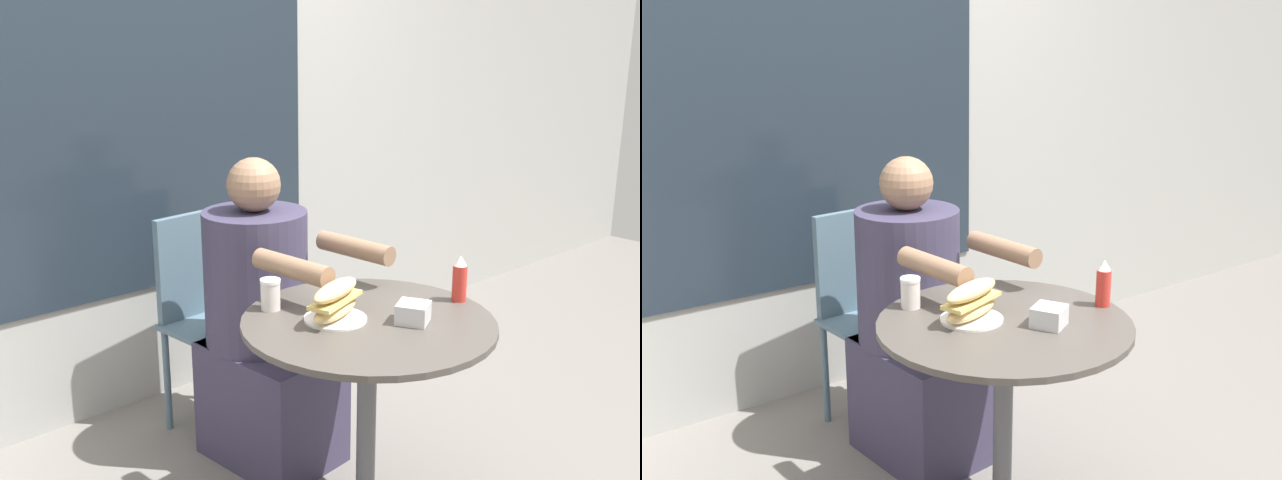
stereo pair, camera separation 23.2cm
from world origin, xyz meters
TOP-DOWN VIEW (x-y plane):
  - storefront_wall at (-0.00, 1.32)m, footprint 8.00×0.09m
  - cafe_table at (0.00, 0.00)m, footprint 0.76×0.76m
  - diner_chair at (0.04, 0.93)m, footprint 0.42×0.42m
  - seated_diner at (0.05, 0.58)m, footprint 0.43×0.70m
  - sandwich_on_plate at (-0.08, 0.06)m, footprint 0.24×0.19m
  - drink_cup at (-0.17, 0.26)m, footprint 0.06×0.06m
  - napkin_box at (0.08, -0.10)m, footprint 0.12×0.12m
  - condiment_bottle at (0.33, -0.08)m, footprint 0.05×0.05m

SIDE VIEW (x-z plane):
  - seated_diner at x=0.05m, z-range -0.08..1.05m
  - diner_chair at x=0.04m, z-range 0.09..0.96m
  - cafe_table at x=0.00m, z-range 0.17..0.91m
  - napkin_box at x=0.08m, z-range 0.73..0.79m
  - drink_cup at x=-0.17m, z-range 0.73..0.83m
  - sandwich_on_plate at x=-0.08m, z-range 0.73..0.85m
  - condiment_bottle at x=0.33m, z-range 0.73..0.88m
  - storefront_wall at x=0.00m, z-range 0.00..2.80m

